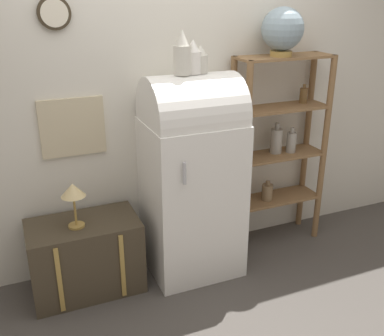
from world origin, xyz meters
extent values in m
plane|color=#4C4742|center=(0.00, 0.00, 0.00)|extent=(12.00, 12.00, 0.00)
cube|color=silver|center=(0.00, 0.58, 1.35)|extent=(7.00, 0.05, 2.70)
cylinder|color=#382D1E|center=(-0.82, 0.54, 1.89)|extent=(0.21, 0.03, 0.21)
cylinder|color=beige|center=(-0.82, 0.52, 1.89)|extent=(0.17, 0.01, 0.17)
cube|color=#C6B793|center=(-0.78, 0.54, 1.15)|extent=(0.44, 0.02, 0.40)
cube|color=white|center=(0.00, 0.26, 0.59)|extent=(0.66, 0.58, 1.18)
cylinder|color=white|center=(0.00, 0.26, 1.23)|extent=(0.65, 0.55, 0.55)
cylinder|color=#B7B7BC|center=(-0.18, -0.05, 0.93)|extent=(0.02, 0.02, 0.15)
cube|color=#423828|center=(-0.81, 0.29, 0.27)|extent=(0.76, 0.44, 0.54)
cube|color=#AD8942|center=(-1.02, 0.06, 0.27)|extent=(0.03, 0.01, 0.48)
cube|color=#AD8942|center=(-0.60, 0.06, 0.27)|extent=(0.03, 0.01, 0.48)
cylinder|color=olive|center=(0.45, 0.26, 0.78)|extent=(0.05, 0.05, 1.57)
cylinder|color=olive|center=(1.18, 0.26, 0.78)|extent=(0.05, 0.05, 1.57)
cylinder|color=olive|center=(0.45, 0.51, 0.78)|extent=(0.05, 0.05, 1.57)
cylinder|color=olive|center=(1.18, 0.51, 0.78)|extent=(0.05, 0.05, 1.57)
cube|color=olive|center=(0.81, 0.38, 0.38)|extent=(0.76, 0.27, 0.02)
cube|color=olive|center=(0.81, 0.38, 0.77)|extent=(0.76, 0.27, 0.02)
cube|color=olive|center=(0.81, 0.38, 1.17)|extent=(0.76, 0.27, 0.02)
cube|color=olive|center=(0.81, 0.38, 1.56)|extent=(0.76, 0.27, 0.02)
cylinder|color=#9E998E|center=(0.93, 0.38, 0.87)|extent=(0.08, 0.08, 0.17)
cylinder|color=#9E998E|center=(0.93, 0.38, 0.97)|extent=(0.03, 0.03, 0.04)
cylinder|color=#9E998E|center=(0.81, 0.41, 0.89)|extent=(0.10, 0.10, 0.20)
cylinder|color=#9E998E|center=(0.81, 0.41, 1.01)|extent=(0.04, 0.04, 0.05)
cylinder|color=brown|center=(1.04, 0.42, 1.24)|extent=(0.06, 0.06, 0.12)
cylinder|color=brown|center=(1.04, 0.42, 1.31)|extent=(0.03, 0.03, 0.03)
cylinder|color=#7F6647|center=(0.72, 0.37, 0.46)|extent=(0.09, 0.09, 0.14)
cylinder|color=#7F6647|center=(0.72, 0.37, 0.54)|extent=(0.04, 0.04, 0.03)
cylinder|color=#AD8942|center=(0.76, 0.36, 1.59)|extent=(0.16, 0.16, 0.04)
sphere|color=#7F939E|center=(0.76, 0.36, 1.76)|extent=(0.31, 0.31, 0.31)
cylinder|color=beige|center=(-0.07, 0.25, 1.60)|extent=(0.11, 0.11, 0.19)
cone|color=beige|center=(-0.07, 0.25, 1.74)|extent=(0.10, 0.10, 0.10)
cylinder|color=white|center=(0.01, 0.27, 1.58)|extent=(0.11, 0.11, 0.14)
cone|color=white|center=(0.01, 0.27, 1.69)|extent=(0.09, 0.09, 0.08)
cylinder|color=beige|center=(0.07, 0.27, 1.57)|extent=(0.10, 0.10, 0.12)
cone|color=beige|center=(0.07, 0.27, 1.66)|extent=(0.08, 0.08, 0.06)
cylinder|color=#AD8942|center=(-0.85, 0.25, 0.54)|extent=(0.11, 0.11, 0.02)
cylinder|color=#AD8942|center=(-0.85, 0.25, 0.66)|extent=(0.02, 0.02, 0.21)
cone|color=#DBC184|center=(-0.85, 0.25, 0.81)|extent=(0.16, 0.16, 0.09)
camera|label=1|loc=(-1.16, -2.52, 2.03)|focal=42.00mm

